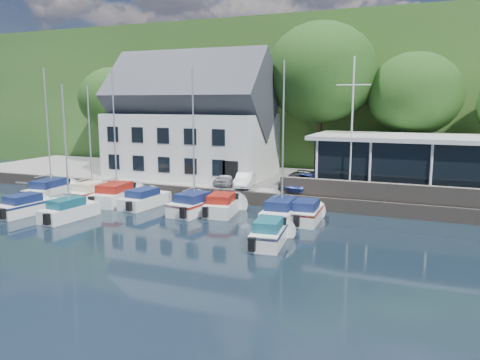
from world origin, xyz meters
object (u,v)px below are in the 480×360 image
Objects in this scene: car_white at (245,179)px; boat_r1_1 at (90,143)px; boat_r1_0 at (48,140)px; boat_r2_4 at (269,231)px; boat_r1_6 at (283,150)px; car_dgrey at (297,181)px; boat_r1_4 at (194,148)px; boat_r1_5 at (223,204)px; boat_r2_1 at (66,153)px; harbor_building at (192,127)px; boat_r1_3 at (145,197)px; boat_r2_0 at (26,204)px; club_pavilion at (402,163)px; boat_r1_7 at (306,211)px; car_silver at (229,177)px; boat_r1_2 at (115,141)px; flagpole at (352,127)px; car_blue at (305,181)px.

boat_r1_1 reaches higher than car_white.
boat_r2_4 is at bearing -19.03° from boat_r1_0.
car_white is 7.64m from boat_r1_6.
boat_r1_4 is (-5.38, -6.54, 2.92)m from car_dgrey.
boat_r1_5 is 10.66m from boat_r2_1.
car_dgrey is (10.53, -2.90, -3.76)m from harbor_building.
boat_r1_3 is 7.95m from boat_r2_0.
club_pavilion is at bearing 36.84° from boat_r2_0.
boat_r2_0 is (-18.16, -5.18, -0.01)m from boat_r1_7.
car_white is 0.69× the size of boat_r1_7.
boat_r1_1 is (-9.24, -5.16, 2.85)m from car_silver.
car_silver is 0.66× the size of boat_r1_5.
boat_r1_4 is 1.69× the size of boat_r1_5.
boat_r2_0 is at bearing -127.70° from boat_r1_2.
boat_r1_0 is (-25.83, -8.52, 1.57)m from club_pavilion.
boat_r1_3 is 12.50m from boat_r2_4.
car_white is at bearing -158.19° from car_dgrey.
club_pavilion is 5.50m from flagpole.
boat_r2_1 is at bearing -162.92° from boat_r1_7.
harbor_building is at bearing 72.35° from boat_r1_2.
flagpole is 1.80× the size of boat_r1_5.
car_blue reaches higher than boat_r1_3.
boat_r1_7 is at bearing -58.65° from car_blue.
car_white is 12.16m from boat_r1_1.
car_dgrey is 0.44× the size of boat_r1_2.
boat_r1_2 is at bearing -158.01° from club_pavilion.
boat_r1_2 is at bearing -143.22° from car_blue.
boat_r1_5 is 5.83m from boat_r1_6.
car_blue is at bearing 171.57° from flagpole.
boat_r2_1 reaches higher than club_pavilion.
boat_r1_2 is (-1.90, -8.54, -0.71)m from harbor_building.
boat_r1_3 is at bearing -153.98° from club_pavilion.
boat_r1_6 is 1.73× the size of boat_r2_4.
car_blue reaches higher than boat_r1_7.
harbor_building is 1.62× the size of boat_r1_1.
boat_r1_1 reaches higher than boat_r1_7.
car_white is at bearing 14.85° from boat_r1_0.
flagpole reaches higher than boat_r2_4.
car_white is (1.59, -0.42, -0.01)m from car_silver.
club_pavilion is 3.66× the size of car_white.
car_blue is 0.40× the size of flagpole.
boat_r2_0 is (-12.33, -5.13, -0.00)m from boat_r1_5.
boat_r1_6 reaches higher than car_silver.
boat_r1_1 is at bearing -177.51° from boat_r1_3.
boat_r1_1 is at bearing 176.98° from boat_r1_7.
car_dgrey is at bearing 161.08° from car_blue.
car_blue is 0.72× the size of boat_r1_5.
boat_r1_1 is 6.21m from boat_r1_3.
flagpole is at bearing -14.96° from harbor_building.
boat_r1_7 is 15.76m from boat_r2_1.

